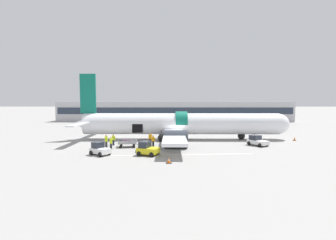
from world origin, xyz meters
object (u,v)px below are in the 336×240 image
object	(u,v)px
baggage_tug_rear	(147,149)
ground_crew_loader_a	(106,141)
ground_crew_supervisor	(113,139)
suitcase_on_tarmac_spare	(145,145)
baggage_tug_lead	(257,141)
airplane	(178,124)
baggage_tug_mid	(100,150)
ground_crew_driver	(150,138)
suitcase_on_tarmac_upright	(141,146)
ground_crew_loader_b	(153,141)
baggage_cart_loading	(128,143)
ground_crew_helper	(111,143)

from	to	relation	value
baggage_tug_rear	ground_crew_loader_a	xyz separation A→B (m)	(-6.04, 4.73, 0.27)
ground_crew_supervisor	suitcase_on_tarmac_spare	distance (m)	4.96
baggage_tug_lead	airplane	bearing A→B (deg)	152.06
baggage_tug_mid	baggage_tug_rear	distance (m)	5.64
ground_crew_driver	suitcase_on_tarmac_spare	world-z (taller)	ground_crew_driver
baggage_tug_mid	ground_crew_supervisor	bearing A→B (deg)	88.75
ground_crew_driver	suitcase_on_tarmac_spare	distance (m)	2.23
baggage_tug_lead	ground_crew_driver	distance (m)	15.37
baggage_tug_lead	ground_crew_driver	xyz separation A→B (m)	(-15.36, 0.43, 0.30)
baggage_tug_mid	ground_crew_supervisor	world-z (taller)	ground_crew_supervisor
baggage_tug_rear	suitcase_on_tarmac_spare	xyz separation A→B (m)	(-0.82, 5.15, -0.42)
ground_crew_loader_a	suitcase_on_tarmac_upright	bearing A→B (deg)	-7.26
ground_crew_loader_b	baggage_tug_rear	bearing A→B (deg)	-93.17
baggage_tug_lead	suitcase_on_tarmac_upright	xyz separation A→B (m)	(-16.40, -2.64, -0.32)
baggage_cart_loading	ground_crew_supervisor	world-z (taller)	ground_crew_supervisor
ground_crew_supervisor	ground_crew_helper	bearing A→B (deg)	-83.63
airplane	baggage_tug_mid	size ratio (longest dim) A/B	12.95
baggage_cart_loading	suitcase_on_tarmac_spare	distance (m)	2.43
ground_crew_loader_a	baggage_tug_lead	bearing A→B (deg)	5.46
ground_crew_supervisor	baggage_tug_mid	bearing A→B (deg)	-91.25
airplane	ground_crew_supervisor	world-z (taller)	airplane
airplane	baggage_cart_loading	size ratio (longest dim) A/B	10.13
ground_crew_helper	ground_crew_supervisor	bearing A→B (deg)	96.37
suitcase_on_tarmac_spare	ground_crew_helper	bearing A→B (deg)	-161.66
baggage_tug_mid	baggage_cart_loading	xyz separation A→B (m)	(2.41, 5.42, -0.14)
baggage_tug_lead	baggage_tug_rear	xyz separation A→B (m)	(-15.16, -6.76, 0.06)
ground_crew_supervisor	baggage_tug_rear	bearing A→B (deg)	-50.71
baggage_tug_mid	ground_crew_driver	bearing A→B (deg)	53.04
baggage_cart_loading	ground_crew_loader_b	xyz separation A→B (m)	(3.54, 0.31, 0.35)
airplane	baggage_tug_lead	xyz separation A→B (m)	(11.16, -5.92, -1.86)
baggage_tug_mid	suitcase_on_tarmac_spare	distance (m)	7.10
suitcase_on_tarmac_upright	baggage_cart_loading	bearing A→B (deg)	147.83
ground_crew_driver	ground_crew_supervisor	distance (m)	5.32
airplane	ground_crew_loader_a	size ratio (longest dim) A/B	19.61
baggage_tug_mid	suitcase_on_tarmac_upright	distance (m)	6.07
ground_crew_helper	suitcase_on_tarmac_spare	bearing A→B (deg)	18.34
baggage_tug_mid	suitcase_on_tarmac_upright	xyz separation A→B (m)	(4.41, 4.17, -0.33)
airplane	ground_crew_helper	world-z (taller)	airplane
ground_crew_helper	suitcase_on_tarmac_spare	world-z (taller)	ground_crew_helper
baggage_tug_mid	suitcase_on_tarmac_upright	bearing A→B (deg)	43.40
baggage_tug_mid	ground_crew_driver	world-z (taller)	ground_crew_driver
airplane	baggage_tug_mid	xyz separation A→B (m)	(-9.65, -12.72, -1.86)
airplane	ground_crew_loader_a	distance (m)	12.89
baggage_tug_lead	suitcase_on_tarmac_upright	world-z (taller)	baggage_tug_lead
suitcase_on_tarmac_spare	ground_crew_supervisor	bearing A→B (deg)	161.50
ground_crew_supervisor	suitcase_on_tarmac_upright	xyz separation A→B (m)	(4.26, -2.59, -0.54)
ground_crew_loader_a	suitcase_on_tarmac_upright	distance (m)	4.88
baggage_cart_loading	airplane	bearing A→B (deg)	45.26
ground_crew_helper	ground_crew_driver	bearing A→B (deg)	35.00
ground_crew_loader_b	suitcase_on_tarmac_upright	world-z (taller)	ground_crew_loader_b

